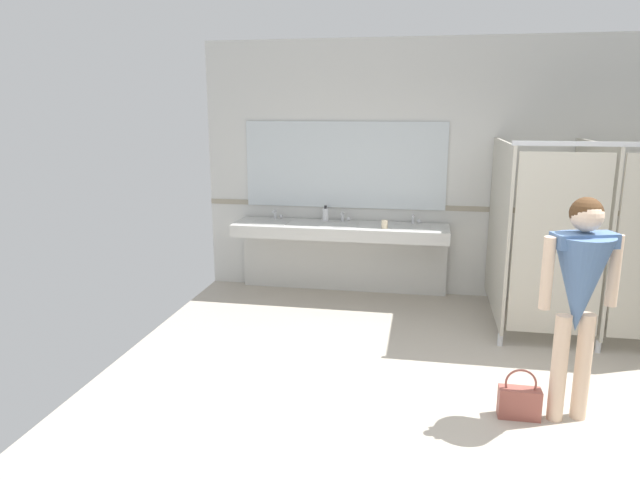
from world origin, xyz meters
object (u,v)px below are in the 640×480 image
(soap_dispenser, at_px, (325,214))
(handbag, at_px, (519,401))
(person_standing, at_px, (580,284))
(paper_cup, at_px, (385,224))

(soap_dispenser, bearing_deg, handbag, -54.74)
(person_standing, distance_m, paper_cup, 2.76)
(person_standing, height_order, soap_dispenser, person_standing)
(person_standing, bearing_deg, handbag, -171.41)
(paper_cup, bearing_deg, soap_dispenser, 157.38)
(person_standing, height_order, handbag, person_standing)
(paper_cup, bearing_deg, person_standing, -57.12)
(soap_dispenser, xyz_separation_m, paper_cup, (0.73, -0.30, -0.03))
(soap_dispenser, bearing_deg, person_standing, -49.66)
(soap_dispenser, relative_size, paper_cup, 2.02)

